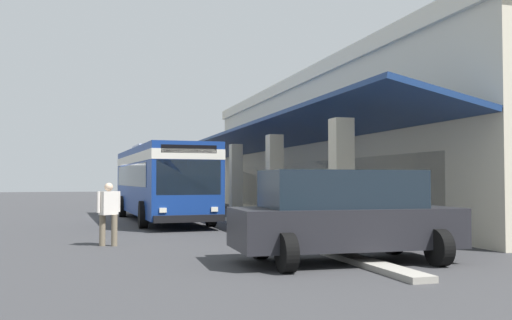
# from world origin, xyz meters

# --- Properties ---
(ground) EXTENTS (120.00, 120.00, 0.00)m
(ground) POSITION_xyz_m (0.00, 8.00, 0.00)
(ground) COLOR #38383A
(curb_strip) EXTENTS (35.60, 0.50, 0.12)m
(curb_strip) POSITION_xyz_m (0.96, 3.89, 0.06)
(curb_strip) COLOR #9E998E
(curb_strip) RESTS_ON ground
(plaza_building) EXTENTS (29.97, 14.44, 6.93)m
(plaza_building) POSITION_xyz_m (0.96, 13.51, 3.47)
(plaza_building) COLOR beige
(plaza_building) RESTS_ON ground
(transit_bus) EXTENTS (11.33, 3.22, 3.34)m
(transit_bus) POSITION_xyz_m (2.60, 1.32, 1.85)
(transit_bus) COLOR navy
(transit_bus) RESTS_ON ground
(parked_suv_charcoal) EXTENTS (2.82, 4.87, 1.97)m
(parked_suv_charcoal) POSITION_xyz_m (16.10, 3.64, 1.02)
(parked_suv_charcoal) COLOR #232328
(parked_suv_charcoal) RESTS_ON ground
(pedestrian) EXTENTS (0.46, 0.62, 1.68)m
(pedestrian) POSITION_xyz_m (11.60, -1.12, 0.95)
(pedestrian) COLOR #726651
(pedestrian) RESTS_ON ground
(potted_palm) EXTENTS (1.87, 1.78, 2.91)m
(potted_palm) POSITION_xyz_m (-7.85, 5.51, 0.80)
(potted_palm) COLOR gray
(potted_palm) RESTS_ON ground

